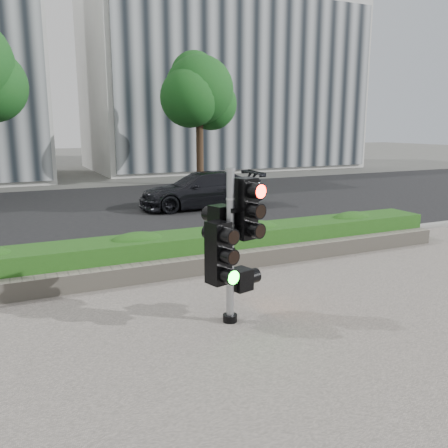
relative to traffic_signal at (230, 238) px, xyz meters
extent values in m
plane|color=#51514C|center=(0.60, 0.44, -1.30)|extent=(120.00, 120.00, 0.00)
cube|color=#9E9389|center=(0.60, -2.06, -1.29)|extent=(16.00, 11.00, 0.03)
cube|color=black|center=(0.60, 10.44, -1.29)|extent=(60.00, 13.00, 0.02)
cube|color=gray|center=(0.60, 3.59, -1.24)|extent=(60.00, 0.25, 0.12)
cube|color=gray|center=(0.60, 2.34, -1.10)|extent=(12.00, 0.32, 0.34)
cube|color=#3F902C|center=(0.60, 2.99, -0.93)|extent=(12.00, 1.00, 0.68)
cube|color=#B7B7B2|center=(11.60, 25.44, 4.70)|extent=(18.00, 10.00, 12.00)
cylinder|color=black|center=(6.10, 15.94, 0.49)|extent=(0.36, 0.36, 3.58)
sphere|color=#134318|center=(6.10, 15.94, 3.31)|extent=(3.33, 3.33, 3.33)
sphere|color=#134318|center=(6.87, 16.26, 2.67)|extent=(2.56, 2.56, 2.56)
sphere|color=#134318|center=(5.46, 15.56, 2.92)|extent=(2.82, 2.82, 2.82)
sphere|color=#134318|center=(6.10, 16.58, 4.07)|extent=(2.30, 2.30, 2.30)
cylinder|color=black|center=(-0.02, -0.04, -1.22)|extent=(0.22, 0.22, 0.11)
cylinder|color=gray|center=(-0.02, -0.04, -0.15)|extent=(0.11, 0.11, 2.25)
cylinder|color=gray|center=(-0.02, -0.04, 1.00)|extent=(0.14, 0.14, 0.05)
cube|color=#FF1107|center=(0.23, -0.01, 0.43)|extent=(0.35, 0.35, 0.90)
cube|color=#14E51E|center=(-0.26, -0.14, -0.15)|extent=(0.35, 0.35, 0.90)
cube|color=black|center=(-0.06, 0.21, 0.15)|extent=(0.35, 0.35, 0.61)
cube|color=orange|center=(0.20, 0.05, -0.67)|extent=(0.35, 0.35, 0.33)
imported|color=black|center=(3.49, 9.50, -0.64)|extent=(4.51, 1.99, 1.29)
camera|label=1|loc=(-2.95, -6.03, 1.61)|focal=38.00mm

